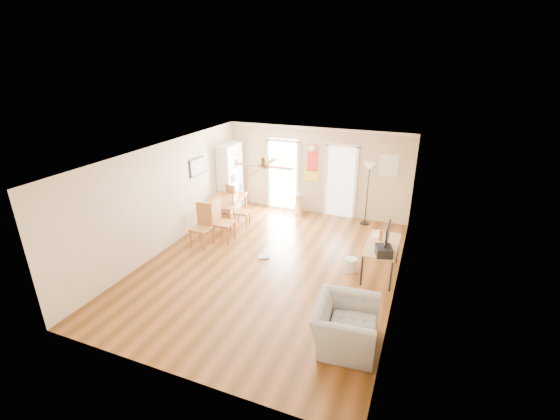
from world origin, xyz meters
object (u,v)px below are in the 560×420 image
at_px(dining_chair_right_b, 224,221).
at_px(printer, 384,251).
at_px(dining_chair_right_a, 242,210).
at_px(trash_can, 299,204).
at_px(bookshelf, 230,177).
at_px(dining_chair_far, 235,199).
at_px(computer_desk, 381,259).
at_px(armchair, 346,326).
at_px(dining_table, 226,210).
at_px(wastebasket_a, 351,265).
at_px(torchiere_lamp, 367,194).
at_px(dining_chair_near, 201,226).

bearing_deg(dining_chair_right_b, printer, -100.61).
bearing_deg(dining_chair_right_a, trash_can, -49.33).
bearing_deg(bookshelf, dining_chair_far, -56.64).
bearing_deg(computer_desk, dining_chair_right_b, 177.90).
bearing_deg(armchair, trash_can, 22.04).
height_order(dining_table, wastebasket_a, dining_table).
relative_size(dining_chair_far, computer_desk, 0.70).
height_order(bookshelf, armchair, bookshelf).
relative_size(bookshelf, trash_can, 3.29).
bearing_deg(dining_chair_right_b, trash_can, -27.43).
height_order(dining_chair_right_a, dining_chair_far, dining_chair_right_a).
relative_size(bookshelf, dining_chair_right_b, 1.86).
distance_m(bookshelf, trash_can, 2.26).
distance_m(torchiere_lamp, computer_desk, 2.74).
distance_m(dining_table, trash_can, 2.22).
distance_m(dining_chair_near, trash_can, 3.34).
relative_size(dining_chair_right_b, computer_desk, 0.82).
relative_size(bookshelf, dining_chair_near, 1.90).
distance_m(printer, armchair, 2.07).
bearing_deg(bookshelf, armchair, -54.38).
bearing_deg(dining_chair_near, dining_table, 97.15).
distance_m(dining_chair_near, dining_chair_far, 2.25).
bearing_deg(printer, bookshelf, 134.26).
distance_m(dining_table, dining_chair_far, 0.68).
xyz_separation_m(dining_chair_right_b, dining_chair_far, (-0.63, 1.75, -0.08)).
bearing_deg(torchiere_lamp, dining_chair_right_b, -142.71).
distance_m(dining_chair_near, torchiere_lamp, 4.62).
height_order(bookshelf, torchiere_lamp, bookshelf).
bearing_deg(wastebasket_a, dining_chair_right_b, 175.11).
relative_size(dining_chair_right_a, dining_chair_near, 0.88).
xyz_separation_m(dining_chair_right_b, trash_can, (1.18, 2.46, -0.24)).
distance_m(dining_chair_near, printer, 4.44).
height_order(bookshelf, computer_desk, bookshelf).
distance_m(dining_chair_right_b, computer_desk, 3.97).
bearing_deg(dining_chair_far, torchiere_lamp, -153.33).
relative_size(dining_chair_right_b, armchair, 0.96).
xyz_separation_m(printer, wastebasket_a, (-0.69, 0.35, -0.66)).
bearing_deg(trash_can, torchiere_lamp, -0.92).
bearing_deg(trash_can, computer_desk, -43.14).
xyz_separation_m(bookshelf, dining_chair_near, (0.55, -2.56, -0.48)).
height_order(dining_chair_right_a, printer, dining_chair_right_a).
xyz_separation_m(computer_desk, printer, (0.09, -0.49, 0.45)).
relative_size(dining_chair_right_a, trash_can, 1.53).
distance_m(dining_table, torchiere_lamp, 4.01).
relative_size(computer_desk, wastebasket_a, 4.35).
relative_size(torchiere_lamp, printer, 4.92).
relative_size(dining_chair_right_b, trash_can, 1.77).
xyz_separation_m(dining_chair_far, computer_desk, (4.59, -1.90, -0.11)).
relative_size(trash_can, printer, 1.71).
height_order(torchiere_lamp, wastebasket_a, torchiere_lamp).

